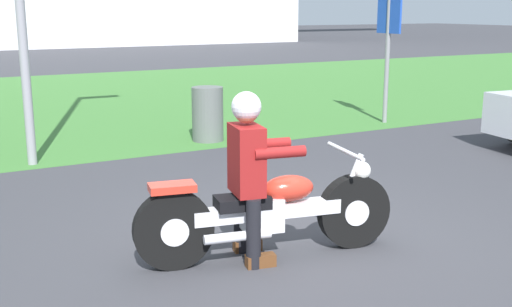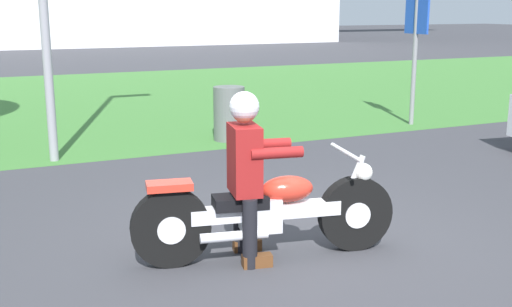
# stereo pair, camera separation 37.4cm
# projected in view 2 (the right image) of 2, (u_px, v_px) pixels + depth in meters

# --- Properties ---
(ground) EXTENTS (120.00, 120.00, 0.00)m
(ground) POSITION_uv_depth(u_px,v_px,m) (302.00, 249.00, 5.53)
(ground) COLOR #38383D
(grass_verge) EXTENTS (60.00, 12.00, 0.01)m
(grass_verge) POSITION_uv_depth(u_px,v_px,m) (89.00, 100.00, 14.37)
(grass_verge) COLOR #3D7533
(grass_verge) RESTS_ON ground
(motorcycle_lead) EXTENTS (2.20, 0.74, 0.88)m
(motorcycle_lead) POSITION_uv_depth(u_px,v_px,m) (267.00, 212.00, 5.26)
(motorcycle_lead) COLOR black
(motorcycle_lead) RESTS_ON ground
(rider_lead) EXTENTS (0.61, 0.53, 1.40)m
(rider_lead) POSITION_uv_depth(u_px,v_px,m) (247.00, 163.00, 5.12)
(rider_lead) COLOR black
(rider_lead) RESTS_ON ground
(trash_can) EXTENTS (0.49, 0.49, 0.85)m
(trash_can) POSITION_uv_depth(u_px,v_px,m) (229.00, 114.00, 9.96)
(trash_can) COLOR #595E5B
(trash_can) RESTS_ON ground
(sign_banner) EXTENTS (0.08, 0.60, 2.60)m
(sign_banner) POSITION_uv_depth(u_px,v_px,m) (416.00, 27.00, 11.02)
(sign_banner) COLOR gray
(sign_banner) RESTS_ON ground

